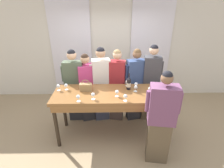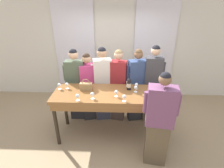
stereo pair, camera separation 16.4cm
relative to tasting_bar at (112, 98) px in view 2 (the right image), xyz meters
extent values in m
plane|color=tan|center=(0.00, 0.02, -0.93)|extent=(18.00, 18.00, 0.00)
cube|color=silver|center=(0.00, 1.90, 0.47)|extent=(12.00, 0.06, 2.80)
cube|color=white|center=(-1.10, 1.84, 0.42)|extent=(1.11, 0.03, 2.69)
cube|color=white|center=(1.10, 1.84, 0.42)|extent=(1.11, 0.03, 2.69)
cube|color=brown|center=(0.00, 0.02, 0.07)|extent=(2.28, 0.78, 0.07)
cube|color=brown|center=(0.00, -0.36, -0.02)|extent=(2.19, 0.03, 0.12)
cylinder|color=#2D2319|center=(-1.07, -0.30, -0.44)|extent=(0.07, 0.07, 0.96)
cylinder|color=#2D2319|center=(1.07, -0.30, -0.44)|extent=(0.07, 0.07, 0.96)
cylinder|color=#2D2319|center=(-1.07, 0.34, -0.44)|extent=(0.07, 0.07, 0.96)
cylinder|color=#2D2319|center=(1.07, 0.34, -0.44)|extent=(0.07, 0.07, 0.96)
cylinder|color=black|center=(0.33, 0.17, 0.21)|extent=(0.08, 0.08, 0.22)
cone|color=black|center=(0.33, 0.17, 0.35)|extent=(0.08, 0.08, 0.05)
cylinder|color=black|center=(0.33, 0.17, 0.41)|extent=(0.03, 0.03, 0.08)
cylinder|color=beige|center=(0.33, 0.17, 0.20)|extent=(0.08, 0.08, 0.09)
cube|color=#997A4C|center=(-0.52, 0.12, 0.18)|extent=(0.24, 0.10, 0.15)
torus|color=#997A4C|center=(-0.52, 0.12, 0.26)|extent=(0.16, 0.01, 0.16)
cylinder|color=white|center=(0.09, -0.12, 0.11)|extent=(0.07, 0.07, 0.00)
cylinder|color=white|center=(0.09, -0.12, 0.14)|extent=(0.01, 0.01, 0.06)
sphere|color=white|center=(0.09, -0.12, 0.20)|extent=(0.07, 0.07, 0.07)
cylinder|color=white|center=(0.32, 0.32, 0.11)|extent=(0.07, 0.07, 0.00)
cylinder|color=white|center=(0.32, 0.32, 0.14)|extent=(0.01, 0.01, 0.06)
sphere|color=white|center=(0.32, 0.32, 0.20)|extent=(0.07, 0.07, 0.07)
sphere|color=maroon|center=(0.32, 0.32, 0.19)|extent=(0.05, 0.05, 0.05)
cylinder|color=white|center=(0.23, -0.29, 0.11)|extent=(0.07, 0.07, 0.00)
cylinder|color=white|center=(0.23, -0.29, 0.14)|extent=(0.01, 0.01, 0.06)
sphere|color=white|center=(0.23, -0.29, 0.20)|extent=(0.07, 0.07, 0.07)
cylinder|color=white|center=(0.46, 0.07, 0.11)|extent=(0.07, 0.07, 0.00)
cylinder|color=white|center=(0.46, 0.07, 0.14)|extent=(0.01, 0.01, 0.06)
sphere|color=white|center=(0.46, 0.07, 0.20)|extent=(0.07, 0.07, 0.07)
cylinder|color=white|center=(-0.60, -0.29, 0.11)|extent=(0.07, 0.07, 0.00)
cylinder|color=white|center=(-0.60, -0.29, 0.14)|extent=(0.01, 0.01, 0.06)
sphere|color=white|center=(-0.60, -0.29, 0.20)|extent=(0.07, 0.07, 0.07)
sphere|color=maroon|center=(-0.60, -0.29, 0.19)|extent=(0.05, 0.05, 0.05)
cylinder|color=white|center=(-1.06, 0.14, 0.11)|extent=(0.07, 0.07, 0.00)
cylinder|color=white|center=(-1.06, 0.14, 0.14)|extent=(0.01, 0.01, 0.06)
sphere|color=white|center=(-1.06, 0.14, 0.20)|extent=(0.07, 0.07, 0.07)
sphere|color=maroon|center=(-1.06, 0.14, 0.19)|extent=(0.05, 0.05, 0.05)
cylinder|color=white|center=(-0.34, -0.22, 0.11)|extent=(0.07, 0.07, 0.00)
cylinder|color=white|center=(-0.34, -0.22, 0.14)|extent=(0.01, 0.01, 0.06)
sphere|color=white|center=(-0.34, -0.22, 0.20)|extent=(0.07, 0.07, 0.07)
cylinder|color=white|center=(0.72, -0.01, 0.11)|extent=(0.07, 0.07, 0.00)
cylinder|color=white|center=(0.72, -0.01, 0.14)|extent=(0.01, 0.01, 0.06)
sphere|color=white|center=(0.72, -0.01, 0.20)|extent=(0.07, 0.07, 0.07)
sphere|color=maroon|center=(0.72, -0.01, 0.19)|extent=(0.05, 0.05, 0.05)
cylinder|color=white|center=(-0.91, 0.17, 0.11)|extent=(0.07, 0.07, 0.00)
cylinder|color=white|center=(-0.91, 0.17, 0.14)|extent=(0.01, 0.01, 0.06)
sphere|color=white|center=(-0.91, 0.17, 0.20)|extent=(0.07, 0.07, 0.07)
cylinder|color=white|center=(0.49, 0.21, 0.11)|extent=(0.07, 0.07, 0.00)
cylinder|color=white|center=(0.49, 0.21, 0.14)|extent=(0.01, 0.01, 0.06)
sphere|color=white|center=(0.49, 0.21, 0.20)|extent=(0.07, 0.07, 0.07)
cube|color=#28282D|center=(-0.84, 0.62, -0.51)|extent=(0.36, 0.18, 0.82)
cube|color=#4C5B47|center=(-0.84, 0.62, 0.22)|extent=(0.42, 0.21, 0.65)
sphere|color=#DBAD89|center=(-0.84, 0.62, 0.68)|extent=(0.20, 0.20, 0.20)
sphere|color=black|center=(-0.84, 0.62, 0.72)|extent=(0.18, 0.18, 0.18)
cylinder|color=#4C5B47|center=(-0.61, 0.62, 0.27)|extent=(0.07, 0.07, 0.36)
cylinder|color=#4C5B47|center=(-1.07, 0.61, 0.27)|extent=(0.07, 0.07, 0.36)
cube|color=#28282D|center=(-0.57, 0.62, -0.54)|extent=(0.34, 0.29, 0.78)
cube|color=#C63D7A|center=(-0.57, 0.62, 0.16)|extent=(0.40, 0.34, 0.62)
sphere|color=tan|center=(-0.57, 0.62, 0.60)|extent=(0.19, 0.19, 0.19)
sphere|color=#332319|center=(-0.57, 0.62, 0.63)|extent=(0.17, 0.17, 0.17)
cylinder|color=#C63D7A|center=(-0.38, 0.66, 0.21)|extent=(0.09, 0.09, 0.34)
cylinder|color=#C63D7A|center=(-0.76, 0.57, 0.21)|extent=(0.09, 0.09, 0.34)
cube|color=#383D51|center=(-0.23, 0.62, -0.50)|extent=(0.36, 0.24, 0.84)
cube|color=silver|center=(-0.23, 0.62, 0.25)|extent=(0.42, 0.29, 0.67)
sphere|color=tan|center=(-0.23, 0.62, 0.73)|extent=(0.21, 0.21, 0.21)
sphere|color=black|center=(-0.23, 0.62, 0.76)|extent=(0.18, 0.18, 0.18)
cylinder|color=silver|center=(-0.02, 0.65, 0.30)|extent=(0.08, 0.08, 0.37)
cylinder|color=silver|center=(-0.44, 0.58, 0.30)|extent=(0.08, 0.08, 0.37)
cube|color=#473833|center=(0.12, 0.62, -0.51)|extent=(0.33, 0.24, 0.82)
cube|color=maroon|center=(0.12, 0.62, 0.23)|extent=(0.39, 0.28, 0.65)
sphere|color=#DBAD89|center=(0.12, 0.62, 0.68)|extent=(0.20, 0.20, 0.20)
sphere|color=#93754C|center=(0.12, 0.62, 0.72)|extent=(0.17, 0.17, 0.17)
cylinder|color=maroon|center=(0.32, 0.58, 0.28)|extent=(0.08, 0.08, 0.36)
cylinder|color=maroon|center=(-0.08, 0.65, 0.28)|extent=(0.08, 0.08, 0.36)
cube|color=#28282D|center=(0.54, 0.62, -0.51)|extent=(0.36, 0.25, 0.84)
cube|color=#334775|center=(0.54, 0.62, 0.24)|extent=(0.42, 0.30, 0.66)
sphere|color=brown|center=(0.54, 0.62, 0.70)|extent=(0.19, 0.19, 0.19)
sphere|color=brown|center=(0.54, 0.62, 0.73)|extent=(0.17, 0.17, 0.17)
cylinder|color=#334775|center=(0.75, 0.66, 0.29)|extent=(0.08, 0.08, 0.36)
cylinder|color=#334775|center=(0.33, 0.57, 0.29)|extent=(0.08, 0.08, 0.36)
cube|color=brown|center=(0.89, 0.62, -0.49)|extent=(0.32, 0.23, 0.88)
cube|color=#3D3D42|center=(0.89, 0.62, 0.30)|extent=(0.38, 0.27, 0.69)
sphere|color=#DBAD89|center=(0.89, 0.62, 0.78)|extent=(0.20, 0.20, 0.20)
sphere|color=black|center=(0.89, 0.62, 0.82)|extent=(0.17, 0.17, 0.17)
cylinder|color=#3D3D42|center=(1.09, 0.60, 0.35)|extent=(0.08, 0.08, 0.38)
cylinder|color=#3D3D42|center=(0.69, 0.63, 0.35)|extent=(0.08, 0.08, 0.38)
cube|color=brown|center=(0.79, -0.64, -0.51)|extent=(0.40, 0.27, 0.83)
cube|color=#704266|center=(0.79, -0.64, 0.24)|extent=(0.47, 0.32, 0.66)
sphere|color=brown|center=(0.79, -0.64, 0.70)|extent=(0.19, 0.19, 0.19)
sphere|color=black|center=(0.79, -0.64, 0.73)|extent=(0.16, 0.16, 0.16)
cylinder|color=#704266|center=(0.55, -0.61, 0.29)|extent=(0.08, 0.08, 0.36)
cylinder|color=#704266|center=(1.03, -0.68, 0.29)|extent=(0.08, 0.08, 0.36)
camera|label=1|loc=(-0.05, -2.96, 1.72)|focal=28.00mm
camera|label=2|loc=(0.11, -2.96, 1.72)|focal=28.00mm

